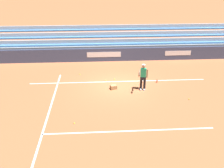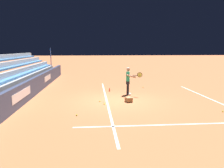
{
  "view_description": "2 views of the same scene",
  "coord_description": "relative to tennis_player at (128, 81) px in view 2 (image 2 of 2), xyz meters",
  "views": [
    {
      "loc": [
        1.52,
        15.95,
        7.1
      ],
      "look_at": [
        0.58,
        1.68,
        0.79
      ],
      "focal_mm": 42.0,
      "sensor_mm": 36.0,
      "label": 1
    },
    {
      "loc": [
        11.88,
        -1.19,
        2.88
      ],
      "look_at": [
        0.26,
        -0.22,
        0.98
      ],
      "focal_mm": 35.0,
      "sensor_mm": 36.0,
      "label": 2
    }
  ],
  "objects": [
    {
      "name": "ground_plane",
      "position": [
        1.42,
        -0.94,
        -0.89
      ],
      "size": [
        160.0,
        160.0,
        0.0
      ],
      "primitive_type": "plane",
      "color": "#B7663D"
    },
    {
      "name": "court_baseline_white",
      "position": [
        1.42,
        -1.44,
        -0.89
      ],
      "size": [
        12.0,
        0.1,
        0.01
      ],
      "primitive_type": "cube",
      "color": "white",
      "rests_on": "ground"
    },
    {
      "name": "court_service_line_white",
      "position": [
        1.42,
        4.56,
        -0.89
      ],
      "size": [
        8.22,
        0.1,
        0.01
      ],
      "primitive_type": "cube",
      "color": "white",
      "rests_on": "ground"
    },
    {
      "name": "back_wall_sponsor_board",
      "position": [
        1.41,
        -5.87,
        -0.34
      ],
      "size": [
        24.65,
        0.25,
        1.1
      ],
      "color": "#384260",
      "rests_on": "ground"
    },
    {
      "name": "tennis_player",
      "position": [
        0.0,
        0.0,
        0.0
      ],
      "size": [
        0.7,
        0.96,
        1.71
      ],
      "color": "black",
      "rests_on": "ground"
    },
    {
      "name": "ball_box_cardboard",
      "position": [
        1.83,
        -0.26,
        -0.76
      ],
      "size": [
        0.47,
        0.41,
        0.26
      ],
      "primitive_type": "cube",
      "rotation": [
        0.0,
        0.0,
        0.3
      ],
      "color": "#A87F51",
      "rests_on": "ground"
    },
    {
      "name": "tennis_ball_by_box",
      "position": [
        -2.52,
        1.52,
        -0.86
      ],
      "size": [
        0.07,
        0.07,
        0.07
      ],
      "primitive_type": "sphere",
      "color": "#CCE533",
      "rests_on": "ground"
    },
    {
      "name": "tennis_ball_near_player",
      "position": [
        1.66,
        -1.82,
        -0.86
      ],
      "size": [
        0.07,
        0.07,
        0.07
      ],
      "primitive_type": "sphere",
      "color": "#CCE533",
      "rests_on": "ground"
    },
    {
      "name": "tennis_ball_toward_net",
      "position": [
        4.09,
        3.75,
        -0.86
      ],
      "size": [
        0.07,
        0.07,
        0.07
      ],
      "primitive_type": "sphere",
      "color": "#CCE533",
      "rests_on": "ground"
    },
    {
      "name": "tennis_ball_far_left",
      "position": [
        2.27,
        -1.62,
        -0.86
      ],
      "size": [
        0.07,
        0.07,
        0.07
      ],
      "primitive_type": "sphere",
      "color": "#CCE533",
      "rests_on": "ground"
    },
    {
      "name": "tennis_ball_stray_back",
      "position": [
        4.11,
        -2.9,
        -0.86
      ],
      "size": [
        0.07,
        0.07,
        0.07
      ],
      "primitive_type": "sphere",
      "color": "#CCE533",
      "rests_on": "ground"
    },
    {
      "name": "water_bottle",
      "position": [
        -1.19,
        -1.09,
        -0.78
      ],
      "size": [
        0.07,
        0.07,
        0.22
      ],
      "primitive_type": "cylinder",
      "color": "#EA4C33",
      "rests_on": "ground"
    }
  ]
}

